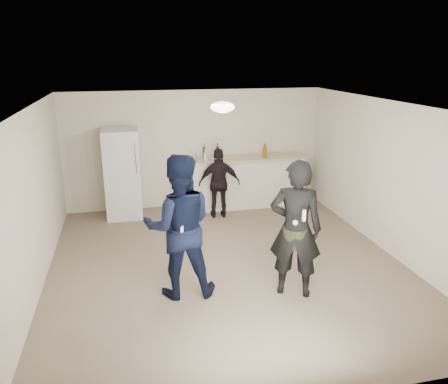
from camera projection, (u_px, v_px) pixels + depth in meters
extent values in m
plane|color=#6B5B4C|center=(227.00, 264.00, 6.97)|extent=(6.00, 6.00, 0.00)
plane|color=silver|center=(227.00, 106.00, 6.21)|extent=(6.00, 6.00, 0.00)
plane|color=beige|center=(195.00, 149.00, 9.38)|extent=(6.00, 0.00, 6.00)
plane|color=beige|center=(306.00, 289.00, 3.80)|extent=(6.00, 0.00, 6.00)
plane|color=beige|center=(33.00, 203.00, 6.00)|extent=(0.00, 6.00, 6.00)
plane|color=beige|center=(390.00, 179.00, 7.17)|extent=(0.00, 6.00, 6.00)
cube|color=silver|center=(244.00, 183.00, 9.50)|extent=(2.60, 0.56, 1.05)
cube|color=beige|center=(245.00, 158.00, 9.34)|extent=(2.68, 0.64, 0.04)
cube|color=silver|center=(122.00, 174.00, 8.78)|extent=(0.70, 0.70, 1.80)
cylinder|color=silver|center=(136.00, 158.00, 8.37)|extent=(0.02, 0.02, 0.60)
ellipsoid|color=white|center=(223.00, 107.00, 6.50)|extent=(0.36, 0.36, 0.16)
cylinder|color=silver|center=(195.00, 157.00, 8.99)|extent=(0.08, 0.08, 0.17)
imported|color=#0D183A|center=(179.00, 227.00, 5.85)|extent=(1.03, 0.83, 1.99)
imported|color=black|center=(295.00, 229.00, 5.85)|extent=(0.83, 0.71, 1.93)
cylinder|color=#2C391A|center=(295.00, 237.00, 5.89)|extent=(0.34, 0.34, 0.28)
imported|color=black|center=(219.00, 183.00, 8.80)|extent=(0.87, 0.45, 1.43)
cube|color=white|center=(182.00, 231.00, 5.57)|extent=(0.04, 0.04, 0.15)
sphere|color=white|center=(191.00, 234.00, 5.65)|extent=(0.07, 0.07, 0.07)
cube|color=white|center=(304.00, 215.00, 5.54)|extent=(0.04, 0.04, 0.15)
sphere|color=white|center=(295.00, 223.00, 5.57)|extent=(0.07, 0.07, 0.07)
cylinder|color=brown|center=(264.00, 152.00, 9.36)|extent=(0.08, 0.08, 0.20)
cylinder|color=brown|center=(265.00, 152.00, 9.28)|extent=(0.07, 0.07, 0.25)
cylinder|color=#134417|center=(218.00, 152.00, 9.31)|extent=(0.07, 0.07, 0.24)
cylinder|color=silver|center=(205.00, 157.00, 8.99)|extent=(0.07, 0.07, 0.17)
cylinder|color=#164D19|center=(204.00, 153.00, 9.19)|extent=(0.06, 0.06, 0.24)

